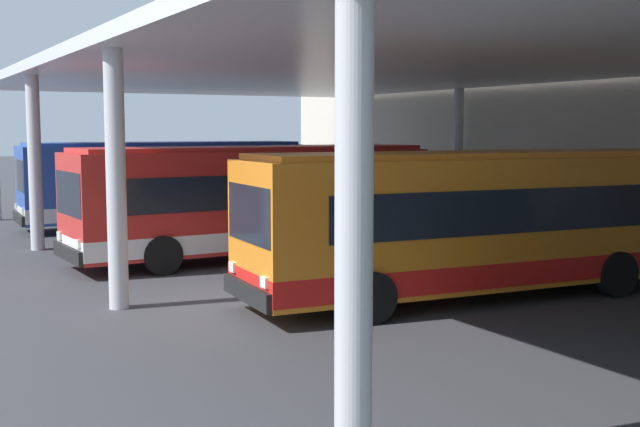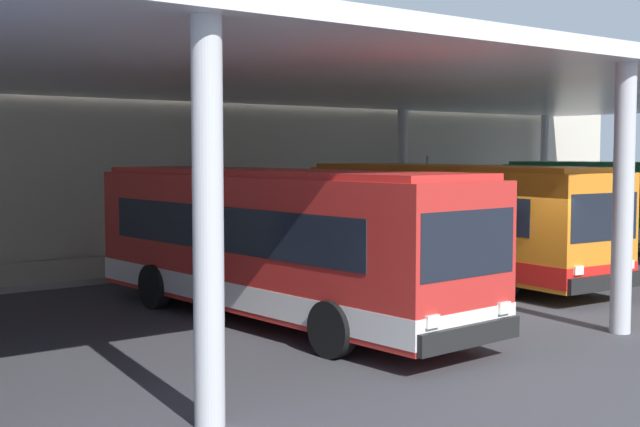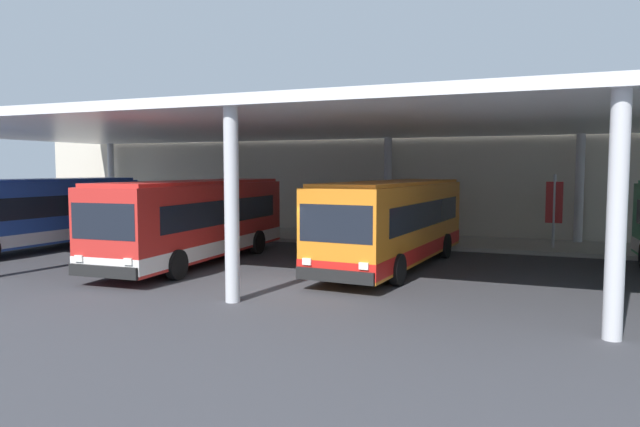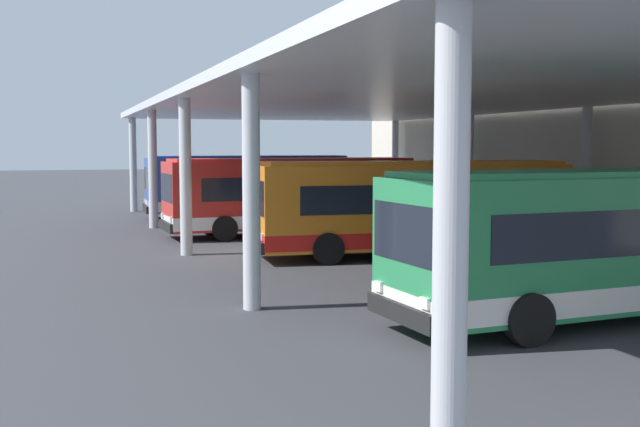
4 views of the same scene
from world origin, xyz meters
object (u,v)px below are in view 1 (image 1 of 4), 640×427
object	(u,v)px
bus_middle_bay	(476,222)
bench_waiting	(616,234)
trash_bin	(533,220)
bus_nearest_bay	(166,182)
bus_second_bay	(255,200)

from	to	relation	value
bus_middle_bay	bench_waiting	bearing A→B (deg)	109.20
bench_waiting	trash_bin	size ratio (longest dim) A/B	1.84
bus_nearest_bay	bus_middle_bay	size ratio (longest dim) A/B	0.99
bus_second_bay	bus_middle_bay	xyz separation A→B (m)	(7.30, 1.94, 0.00)
bus_second_bay	bench_waiting	distance (m)	10.39
bench_waiting	trash_bin	world-z (taller)	trash_bin
bus_second_bay	trash_bin	bearing A→B (deg)	83.35
bus_nearest_bay	bus_second_bay	world-z (taller)	same
bus_second_bay	bench_waiting	size ratio (longest dim) A/B	5.91
bus_second_bay	bus_middle_bay	world-z (taller)	same
bus_nearest_bay	trash_bin	size ratio (longest dim) A/B	10.82
bench_waiting	bus_second_bay	bearing A→B (deg)	-117.59
bus_second_bay	bus_middle_bay	size ratio (longest dim) A/B	0.99
bus_middle_bay	bus_nearest_bay	bearing A→B (deg)	-173.79
bus_second_bay	bus_middle_bay	bearing A→B (deg)	14.86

